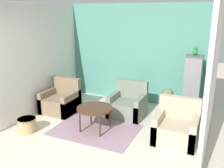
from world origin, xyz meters
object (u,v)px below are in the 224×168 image
(birdcage, at_px, (192,88))
(wicker_basket, at_px, (27,125))
(parrot, at_px, (195,51))
(potted_plant, at_px, (167,98))
(armchair_right, at_px, (176,128))
(armchair_middle, at_px, (128,105))
(coffee_table, at_px, (95,109))
(armchair_left, at_px, (61,101))

(birdcage, relative_size, wicker_basket, 3.78)
(parrot, distance_m, potted_plant, 1.29)
(armchair_right, xyz_separation_m, armchair_middle, (-1.29, 0.75, 0.00))
(parrot, distance_m, wicker_basket, 4.01)
(coffee_table, relative_size, parrot, 3.40)
(armchair_right, bearing_deg, armchair_left, 174.12)
(armchair_left, bearing_deg, potted_plant, 21.43)
(armchair_right, height_order, wicker_basket, armchair_right)
(armchair_left, relative_size, parrot, 3.72)
(coffee_table, relative_size, armchair_middle, 0.91)
(parrot, height_order, wicker_basket, parrot)
(armchair_left, relative_size, birdcage, 0.56)
(armchair_left, height_order, parrot, parrot)
(potted_plant, bearing_deg, armchair_right, -69.89)
(coffee_table, bearing_deg, wicker_basket, -152.94)
(wicker_basket, bearing_deg, potted_plant, 41.48)
(birdcage, distance_m, wicker_basket, 3.80)
(armchair_left, bearing_deg, parrot, 20.35)
(potted_plant, bearing_deg, birdcage, 15.07)
(armchair_middle, bearing_deg, armchair_left, -164.25)
(armchair_left, height_order, armchair_right, same)
(armchair_left, bearing_deg, wicker_basket, -90.08)
(armchair_right, distance_m, parrot, 1.91)
(armchair_right, bearing_deg, coffee_table, -171.07)
(armchair_middle, relative_size, potted_plant, 1.25)
(armchair_right, height_order, birdcage, birdcage)
(birdcage, relative_size, parrot, 6.65)
(armchair_left, xyz_separation_m, potted_plant, (2.44, 0.96, 0.13))
(armchair_middle, xyz_separation_m, birdcage, (1.36, 0.65, 0.42))
(birdcage, bearing_deg, armchair_right, -92.97)
(armchair_left, bearing_deg, coffee_table, -23.77)
(coffee_table, bearing_deg, armchair_right, 8.93)
(armchair_middle, xyz_separation_m, wicker_basket, (-1.61, -1.65, -0.11))
(armchair_middle, bearing_deg, birdcage, 25.39)
(armchair_left, xyz_separation_m, birdcage, (2.97, 1.10, 0.42))
(wicker_basket, bearing_deg, armchair_left, 89.92)
(wicker_basket, bearing_deg, coffee_table, 27.06)
(parrot, bearing_deg, birdcage, -90.00)
(armchair_middle, bearing_deg, wicker_basket, -134.23)
(wicker_basket, bearing_deg, birdcage, 37.74)
(armchair_right, bearing_deg, wicker_basket, -162.72)
(coffee_table, xyz_separation_m, potted_plant, (1.18, 1.51, -0.08))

